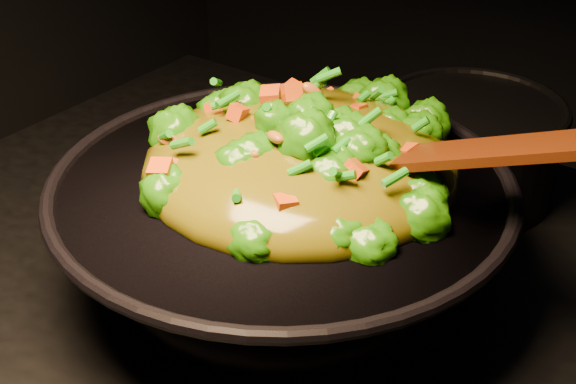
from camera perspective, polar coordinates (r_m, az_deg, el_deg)
The scene contains 4 objects.
wok at distance 0.76m, azimuth -0.44°, elevation -3.10°, with size 0.41×0.41×0.12m, color black, non-canonical shape.
stir_fry at distance 0.72m, azimuth 0.88°, elevation 4.98°, with size 0.29×0.29×0.10m, color #287808, non-canonical shape.
spatula at distance 0.68m, azimuth 10.67°, elevation 2.56°, with size 0.31×0.05×0.01m, color #331006.
back_pot at distance 0.93m, azimuth 12.68°, elevation 3.06°, with size 0.20×0.20×0.11m, color black.
Camera 1 is at (0.25, -0.45, 1.39)m, focal length 50.00 mm.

